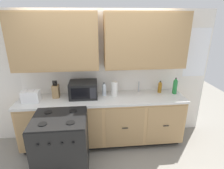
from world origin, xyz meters
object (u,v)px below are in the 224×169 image
(paper_towel_roll, at_px, (114,88))
(bottle_amber, at_px, (160,87))
(knife_block, at_px, (56,91))
(toaster, at_px, (31,96))
(microwave, at_px, (83,89))
(stove_range, at_px, (62,145))
(bottle_green, at_px, (175,86))
(bottle_clear, at_px, (104,89))

(paper_towel_roll, bearing_deg, bottle_amber, 3.37)
(bottle_amber, bearing_deg, knife_block, -178.87)
(toaster, bearing_deg, knife_block, 20.11)
(microwave, relative_size, toaster, 1.71)
(stove_range, relative_size, bottle_green, 3.14)
(knife_block, bearing_deg, bottle_clear, -0.14)
(stove_range, height_order, toaster, toaster)
(toaster, height_order, paper_towel_roll, paper_towel_roll)
(knife_block, height_order, paper_towel_roll, knife_block)
(bottle_green, bearing_deg, knife_block, 178.86)
(bottle_green, distance_m, bottle_clear, 1.30)
(stove_range, distance_m, bottle_clear, 1.15)
(paper_towel_roll, bearing_deg, stove_range, -140.14)
(paper_towel_roll, height_order, bottle_clear, paper_towel_roll)
(microwave, xyz_separation_m, toaster, (-0.86, -0.10, -0.04))
(stove_range, xyz_separation_m, bottle_amber, (1.72, 0.77, 0.57))
(bottle_amber, bearing_deg, bottle_clear, -177.83)
(microwave, bearing_deg, bottle_green, -0.20)
(microwave, height_order, bottle_clear, microwave)
(paper_towel_roll, distance_m, bottle_amber, 0.86)
(toaster, height_order, bottle_green, bottle_green)
(microwave, bearing_deg, bottle_clear, 5.45)
(microwave, height_order, paper_towel_roll, microwave)
(stove_range, bearing_deg, microwave, 65.59)
(bottle_clear, bearing_deg, bottle_amber, 2.17)
(knife_block, distance_m, bottle_amber, 1.89)
(toaster, bearing_deg, paper_towel_roll, 5.11)
(bottle_green, bearing_deg, stove_range, -160.77)
(stove_range, distance_m, toaster, 0.98)
(knife_block, bearing_deg, bottle_amber, 1.13)
(toaster, xyz_separation_m, paper_towel_roll, (1.41, 0.13, 0.03))
(toaster, relative_size, bottle_amber, 1.25)
(knife_block, relative_size, bottle_amber, 1.39)
(microwave, distance_m, bottle_green, 1.66)
(paper_towel_roll, height_order, bottle_green, bottle_green)
(paper_towel_roll, xyz_separation_m, bottle_green, (1.11, -0.03, 0.02))
(stove_range, relative_size, bottle_amber, 4.24)
(knife_block, distance_m, bottle_green, 2.14)
(stove_range, bearing_deg, bottle_green, 19.23)
(bottle_amber, bearing_deg, bottle_green, -17.45)
(microwave, bearing_deg, toaster, -173.22)
(stove_range, xyz_separation_m, microwave, (0.32, 0.70, 0.60))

